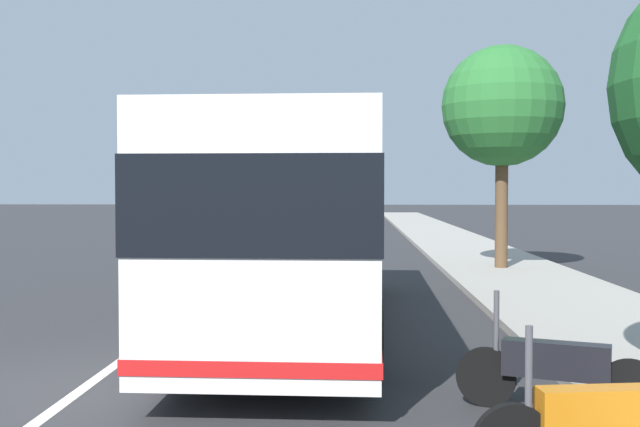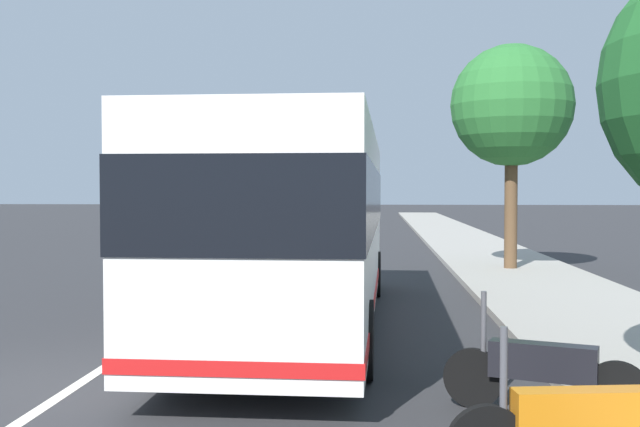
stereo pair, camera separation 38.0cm
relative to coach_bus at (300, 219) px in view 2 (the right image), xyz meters
name	(u,v)px [view 2 (the right image)]	position (x,y,z in m)	size (l,w,h in m)	color
ground_plane	(74,387)	(-4.29, 2.28, -1.86)	(220.00, 220.00, 0.00)	#2D2D30
sidewalk_curb	(537,284)	(5.71, -5.22, -1.79)	(110.00, 3.60, 0.14)	#9E998E
lane_divider_line	(233,283)	(5.71, 2.28, -1.85)	(110.00, 0.16, 0.01)	silver
coach_bus	(300,219)	(0.00, 0.00, 0.00)	(11.51, 2.83, 3.29)	silver
motorcycle_angled	(592,424)	(-6.88, -3.04, -1.36)	(0.42, 2.37, 1.28)	black
motorcycle_by_tree	(542,370)	(-5.03, -3.04, -1.38)	(0.81, 2.00, 1.27)	black
car_far_distant	(292,215)	(35.33, 4.13, -1.12)	(4.14, 2.02, 1.53)	gold
car_oncoming	(260,223)	(24.90, 4.59, -1.19)	(4.69, 1.96, 1.39)	red
roadside_tree_mid_block	(512,107)	(8.70, -5.11, 2.85)	(3.44, 3.44, 6.45)	brown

